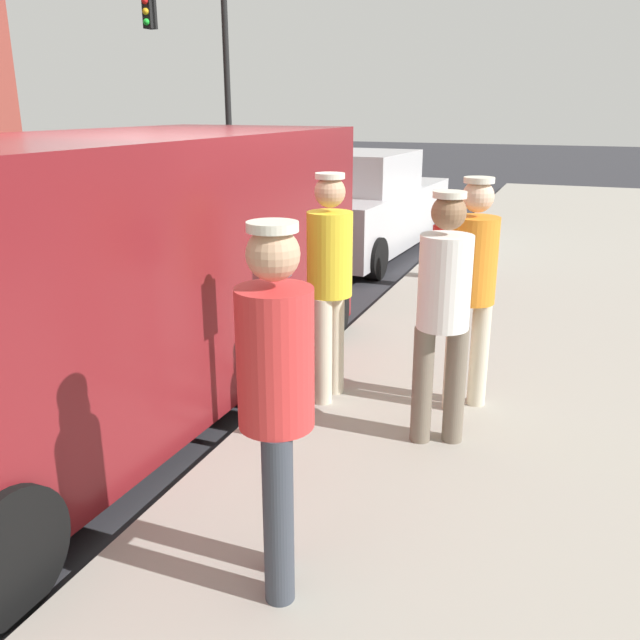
% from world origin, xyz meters
% --- Properties ---
extents(ground_plane, '(80.00, 80.00, 0.00)m').
position_xyz_m(ground_plane, '(0.00, 0.00, 0.00)').
color(ground_plane, '#2D2D33').
extents(sidewalk_slab, '(5.00, 32.00, 0.15)m').
position_xyz_m(sidewalk_slab, '(3.50, 0.00, 0.07)').
color(sidewalk_slab, '#9E998E').
rests_on(sidewalk_slab, ground).
extents(parking_meter_near, '(0.14, 0.18, 1.52)m').
position_xyz_m(parking_meter_near, '(1.35, -0.95, 1.18)').
color(parking_meter_near, gray).
rests_on(parking_meter_near, sidewalk_slab).
extents(pedestrian_in_red, '(0.34, 0.34, 1.75)m').
position_xyz_m(pedestrian_in_red, '(1.96, -2.28, 1.16)').
color(pedestrian_in_red, '#383D47').
rests_on(pedestrian_in_red, sidewalk_slab).
extents(pedestrian_in_yellow, '(0.34, 0.36, 1.74)m').
position_xyz_m(pedestrian_in_yellow, '(1.42, -0.16, 1.15)').
color(pedestrian_in_yellow, beige).
rests_on(pedestrian_in_yellow, sidewalk_slab).
extents(pedestrian_in_orange, '(0.34, 0.34, 1.73)m').
position_xyz_m(pedestrian_in_orange, '(2.44, 0.06, 1.14)').
color(pedestrian_in_orange, beige).
rests_on(pedestrian_in_orange, sidewalk_slab).
extents(pedestrian_in_white, '(0.35, 0.34, 1.70)m').
position_xyz_m(pedestrian_in_white, '(2.36, -0.57, 1.12)').
color(pedestrian_in_white, '#726656').
rests_on(pedestrian_in_white, sidewalk_slab).
extents(parked_van, '(2.24, 5.25, 2.15)m').
position_xyz_m(parked_van, '(-0.15, -0.70, 1.15)').
color(parked_van, maroon).
rests_on(parked_van, ground).
extents(parked_sedan_ahead, '(2.15, 4.49, 1.65)m').
position_xyz_m(parked_sedan_ahead, '(-0.28, 5.80, 0.75)').
color(parked_sedan_ahead, '#BCBCC1').
rests_on(parked_sedan_ahead, ground).
extents(traffic_light_corner, '(2.48, 0.42, 5.20)m').
position_xyz_m(traffic_light_corner, '(-6.55, 11.42, 3.52)').
color(traffic_light_corner, black).
rests_on(traffic_light_corner, ground).
extents(fire_hydrant, '(0.24, 0.24, 0.86)m').
position_xyz_m(fire_hydrant, '(1.45, 4.00, 0.57)').
color(fire_hydrant, red).
rests_on(fire_hydrant, sidewalk_slab).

